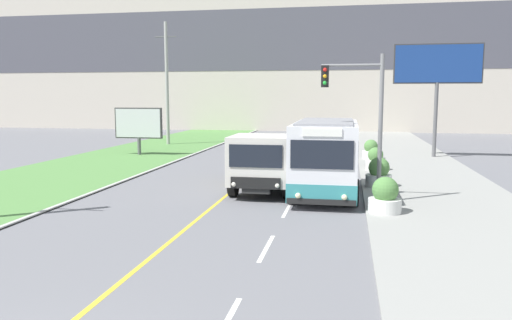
# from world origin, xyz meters

# --- Properties ---
(apartment_block_background) EXTENTS (80.00, 8.04, 19.69)m
(apartment_block_background) POSITION_xyz_m (0.00, 55.83, 9.84)
(apartment_block_background) COLOR beige
(apartment_block_background) RESTS_ON ground_plane
(city_bus) EXTENTS (2.62, 5.89, 3.07)m
(city_bus) POSITION_xyz_m (3.96, 15.08, 1.55)
(city_bus) COLOR silver
(city_bus) RESTS_ON ground_plane
(dump_truck) EXTENTS (2.51, 6.34, 2.47)m
(dump_truck) POSITION_xyz_m (1.43, 15.33, 1.26)
(dump_truck) COLOR black
(dump_truck) RESTS_ON ground_plane
(utility_pole_far) EXTENTS (1.80, 0.28, 10.01)m
(utility_pole_far) POSITION_xyz_m (-9.93, 34.54, 5.06)
(utility_pole_far) COLOR #9E9E99
(utility_pole_far) RESTS_ON ground_plane
(traffic_light_mast) EXTENTS (2.28, 0.32, 5.56)m
(traffic_light_mast) POSITION_xyz_m (5.34, 13.91, 3.56)
(traffic_light_mast) COLOR slate
(traffic_light_mast) RESTS_ON ground_plane
(billboard_large) EXTENTS (5.49, 0.24, 7.36)m
(billboard_large) POSITION_xyz_m (10.41, 29.04, 5.78)
(billboard_large) COLOR #59595B
(billboard_large) RESTS_ON ground_plane
(billboard_small) EXTENTS (3.34, 0.24, 3.24)m
(billboard_small) POSITION_xyz_m (-9.22, 27.00, 2.13)
(billboard_small) COLOR #59595B
(billboard_small) RESTS_ON ground_plane
(planter_round_near) EXTENTS (1.12, 1.12, 1.24)m
(planter_round_near) POSITION_xyz_m (6.13, 12.29, 0.62)
(planter_round_near) COLOR silver
(planter_round_near) RESTS_ON sidewalk_right
(planter_round_second) EXTENTS (1.14, 1.14, 1.30)m
(planter_round_second) POSITION_xyz_m (6.21, 17.27, 0.65)
(planter_round_second) COLOR silver
(planter_round_second) RESTS_ON sidewalk_right
(planter_round_third) EXTENTS (1.02, 1.02, 1.23)m
(planter_round_third) POSITION_xyz_m (6.32, 22.26, 0.62)
(planter_round_third) COLOR silver
(planter_round_third) RESTS_ON sidewalk_right
(planter_round_far) EXTENTS (1.07, 1.07, 1.21)m
(planter_round_far) POSITION_xyz_m (6.30, 27.25, 0.61)
(planter_round_far) COLOR silver
(planter_round_far) RESTS_ON sidewalk_right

